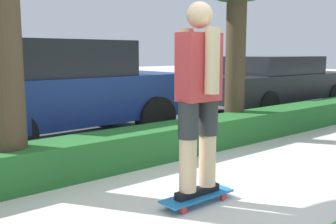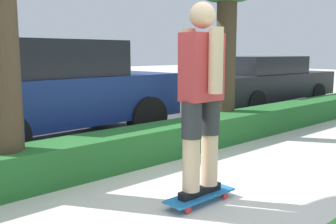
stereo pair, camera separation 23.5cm
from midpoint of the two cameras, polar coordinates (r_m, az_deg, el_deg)
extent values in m
plane|color=beige|center=(3.95, 4.91, -12.76)|extent=(60.00, 60.00, 0.00)
cube|color=#474749|center=(7.34, -20.13, -3.16)|extent=(18.36, 5.00, 0.01)
cube|color=#236028|center=(5.05, -8.67, -5.46)|extent=(18.36, 0.60, 0.44)
cube|color=#1E6BAD|center=(3.87, 2.90, -12.00)|extent=(0.78, 0.24, 0.02)
cylinder|color=red|center=(4.01, 6.53, -11.95)|extent=(0.07, 0.04, 0.07)
cylinder|color=red|center=(4.12, 4.60, -11.34)|extent=(0.07, 0.04, 0.07)
cylinder|color=red|center=(3.65, 0.96, -14.01)|extent=(0.07, 0.04, 0.07)
cylinder|color=red|center=(3.77, -0.98, -13.23)|extent=(0.07, 0.04, 0.07)
cube|color=black|center=(3.77, 1.52, -11.84)|extent=(0.26, 0.09, 0.07)
cylinder|color=beige|center=(3.63, 1.55, -5.11)|extent=(0.16, 0.16, 0.84)
cylinder|color=#2D2D33|center=(3.58, 1.57, -1.20)|extent=(0.19, 0.19, 0.34)
cube|color=black|center=(3.94, 4.23, -10.92)|extent=(0.26, 0.09, 0.07)
cylinder|color=beige|center=(3.81, 4.31, -4.47)|extent=(0.16, 0.16, 0.84)
cylinder|color=#2D2D33|center=(3.76, 4.35, -0.74)|extent=(0.19, 0.19, 0.34)
cube|color=#C6383D|center=(3.62, 3.05, 6.51)|extent=(0.40, 0.22, 0.62)
cylinder|color=beige|center=(3.51, 5.03, 7.43)|extent=(0.13, 0.13, 0.58)
cylinder|color=beige|center=(3.74, 1.21, 7.54)|extent=(0.13, 0.13, 0.58)
sphere|color=beige|center=(3.63, 3.11, 13.85)|extent=(0.24, 0.24, 0.24)
cylinder|color=#423323|center=(6.80, 7.42, 8.22)|extent=(0.34, 0.34, 2.79)
cube|color=navy|center=(6.58, -16.86, 1.97)|extent=(3.92, 1.97, 0.72)
cube|color=black|center=(6.50, -18.03, 7.45)|extent=(2.07, 1.68, 0.55)
cylinder|color=black|center=(6.56, -4.03, -0.85)|extent=(0.72, 0.22, 0.72)
cylinder|color=black|center=(7.93, -11.65, 0.63)|extent=(0.72, 0.22, 0.72)
cylinder|color=black|center=(5.42, -24.15, -3.62)|extent=(0.72, 0.22, 0.72)
cube|color=black|center=(10.30, 12.24, 3.88)|extent=(4.51, 1.92, 0.60)
cube|color=black|center=(10.16, 11.89, 6.73)|extent=(2.35, 1.68, 0.42)
cylinder|color=black|center=(11.07, 20.08, 2.31)|extent=(0.63, 0.23, 0.63)
cylinder|color=black|center=(11.96, 12.61, 3.06)|extent=(0.63, 0.23, 0.63)
cylinder|color=black|center=(8.69, 11.60, 1.05)|extent=(0.63, 0.23, 0.63)
cylinder|color=black|center=(9.80, 3.26, 2.06)|extent=(0.63, 0.23, 0.63)
camera|label=1|loc=(0.12, 88.36, 0.25)|focal=42.00mm
camera|label=2|loc=(0.12, -91.64, -0.25)|focal=42.00mm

